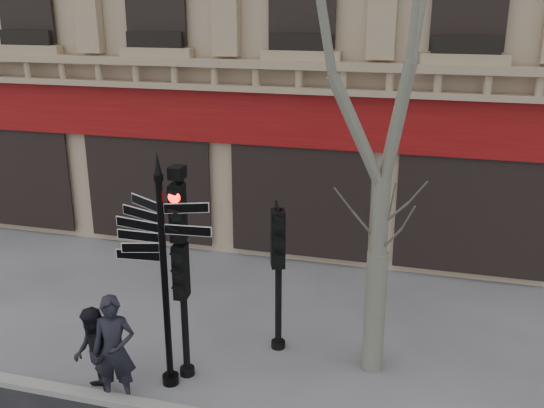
{
  "coord_description": "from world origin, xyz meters",
  "views": [
    {
      "loc": [
        3.02,
        -8.71,
        6.18
      ],
      "look_at": [
        0.48,
        0.6,
        2.95
      ],
      "focal_mm": 40.0,
      "sensor_mm": 36.0,
      "label": 1
    }
  ],
  "objects_px": {
    "fingerpost": "(162,234)",
    "pedestrian_b": "(94,354)",
    "traffic_signal_secondary": "(279,254)",
    "plane_tree": "(393,13)",
    "traffic_signal_main": "(181,249)",
    "pedestrian_a": "(114,350)"
  },
  "relations": [
    {
      "from": "traffic_signal_main",
      "to": "pedestrian_a",
      "type": "xyz_separation_m",
      "value": [
        -0.8,
        -0.97,
        -1.44
      ]
    },
    {
      "from": "traffic_signal_main",
      "to": "pedestrian_a",
      "type": "distance_m",
      "value": 1.91
    },
    {
      "from": "traffic_signal_main",
      "to": "traffic_signal_secondary",
      "type": "relative_size",
      "value": 1.37
    },
    {
      "from": "traffic_signal_main",
      "to": "fingerpost",
      "type": "bearing_deg",
      "value": -125.81
    },
    {
      "from": "fingerpost",
      "to": "pedestrian_a",
      "type": "relative_size",
      "value": 2.17
    },
    {
      "from": "traffic_signal_main",
      "to": "plane_tree",
      "type": "relative_size",
      "value": 0.44
    },
    {
      "from": "traffic_signal_secondary",
      "to": "pedestrian_b",
      "type": "distance_m",
      "value": 3.52
    },
    {
      "from": "traffic_signal_main",
      "to": "plane_tree",
      "type": "xyz_separation_m",
      "value": [
        3.08,
        1.05,
        3.65
      ]
    },
    {
      "from": "fingerpost",
      "to": "pedestrian_b",
      "type": "bearing_deg",
      "value": -141.58
    },
    {
      "from": "plane_tree",
      "to": "pedestrian_b",
      "type": "distance_m",
      "value": 7.03
    },
    {
      "from": "plane_tree",
      "to": "pedestrian_b",
      "type": "height_order",
      "value": "plane_tree"
    },
    {
      "from": "traffic_signal_secondary",
      "to": "plane_tree",
      "type": "bearing_deg",
      "value": -27.03
    },
    {
      "from": "plane_tree",
      "to": "pedestrian_b",
      "type": "bearing_deg",
      "value": -154.6
    },
    {
      "from": "fingerpost",
      "to": "pedestrian_b",
      "type": "relative_size",
      "value": 2.54
    },
    {
      "from": "pedestrian_b",
      "to": "traffic_signal_main",
      "type": "bearing_deg",
      "value": 90.84
    },
    {
      "from": "traffic_signal_main",
      "to": "pedestrian_b",
      "type": "xyz_separation_m",
      "value": [
        -1.17,
        -0.97,
        -1.58
      ]
    },
    {
      "from": "fingerpost",
      "to": "plane_tree",
      "type": "relative_size",
      "value": 0.47
    },
    {
      "from": "pedestrian_a",
      "to": "pedestrian_b",
      "type": "height_order",
      "value": "pedestrian_a"
    },
    {
      "from": "pedestrian_b",
      "to": "plane_tree",
      "type": "bearing_deg",
      "value": 76.61
    },
    {
      "from": "traffic_signal_secondary",
      "to": "plane_tree",
      "type": "height_order",
      "value": "plane_tree"
    },
    {
      "from": "traffic_signal_main",
      "to": "pedestrian_b",
      "type": "distance_m",
      "value": 2.19
    },
    {
      "from": "fingerpost",
      "to": "traffic_signal_secondary",
      "type": "bearing_deg",
      "value": 51.71
    }
  ]
}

